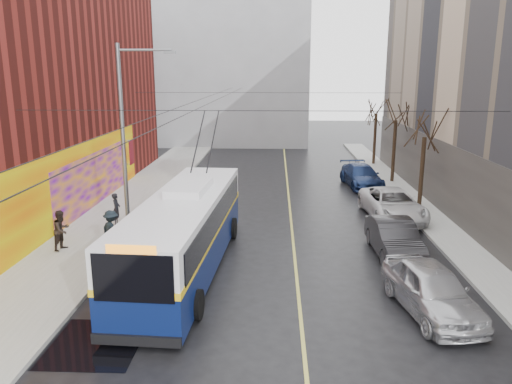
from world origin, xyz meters
TOP-DOWN VIEW (x-y plane):
  - ground at (0.00, 0.00)m, footprint 140.00×140.00m
  - sidewalk_left at (-8.00, 12.00)m, footprint 4.00×60.00m
  - sidewalk_right at (9.00, 12.00)m, footprint 2.00×60.00m
  - lane_line at (1.50, 14.00)m, footprint 0.12×50.00m
  - building_far at (-6.00, 44.99)m, footprint 20.50×12.10m
  - streetlight_pole at (-6.14, 10.00)m, footprint 2.65×0.60m
  - catenary_wires at (-2.54, 14.77)m, footprint 18.00×60.00m
  - tree_near at (9.00, 16.00)m, footprint 3.20×3.20m
  - tree_mid at (9.00, 23.00)m, footprint 3.20×3.20m
  - tree_far at (9.00, 30.00)m, footprint 3.20×3.20m
  - puddle at (-4.62, 0.69)m, footprint 2.65×2.87m
  - pigeons_flying at (-1.75, 10.32)m, footprint 4.05×3.31m
  - trolleybus at (-2.93, 6.43)m, footprint 3.44×12.56m
  - parked_car_a at (5.80, 3.08)m, footprint 2.72×5.09m
  - parked_car_b at (5.80, 8.37)m, footprint 1.80×4.79m
  - parked_car_c at (7.00, 14.08)m, footprint 3.06×5.87m
  - parked_car_d at (6.59, 21.76)m, footprint 2.72×5.44m
  - following_car at (-4.45, 19.94)m, footprint 2.48×4.62m
  - pedestrian_a at (-7.46, 11.90)m, footprint 0.45×0.63m
  - pedestrian_b at (-8.69, 8.15)m, footprint 0.90×1.02m
  - pedestrian_c at (-6.50, 8.20)m, footprint 1.32×1.23m

SIDE VIEW (x-z plane):
  - ground at x=0.00m, z-range 0.00..0.00m
  - lane_line at x=1.50m, z-range 0.00..0.01m
  - puddle at x=-4.62m, z-range 0.00..0.01m
  - sidewalk_left at x=-8.00m, z-range 0.00..0.15m
  - sidewalk_right at x=9.00m, z-range 0.00..0.15m
  - following_car at x=-4.45m, z-range 0.00..1.49m
  - parked_car_d at x=6.59m, z-range 0.00..1.52m
  - parked_car_b at x=5.80m, z-range 0.00..1.56m
  - parked_car_c at x=7.00m, z-range 0.00..1.58m
  - parked_car_a at x=5.80m, z-range 0.00..1.65m
  - pedestrian_a at x=-7.46m, z-range 0.15..1.79m
  - pedestrian_b at x=-8.69m, z-range 0.15..1.93m
  - pedestrian_c at x=-6.50m, z-range 0.15..1.94m
  - trolleybus at x=-2.93m, z-range -1.31..4.58m
  - streetlight_pole at x=-6.14m, z-range 0.35..9.35m
  - tree_near at x=9.00m, z-range 1.78..8.18m
  - tree_far at x=9.00m, z-range 1.86..8.43m
  - tree_mid at x=9.00m, z-range 1.91..8.59m
  - catenary_wires at x=-2.54m, z-range 6.13..6.36m
  - pigeons_flying at x=-1.75m, z-range 5.87..8.80m
  - building_far at x=-6.00m, z-range 0.02..18.02m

